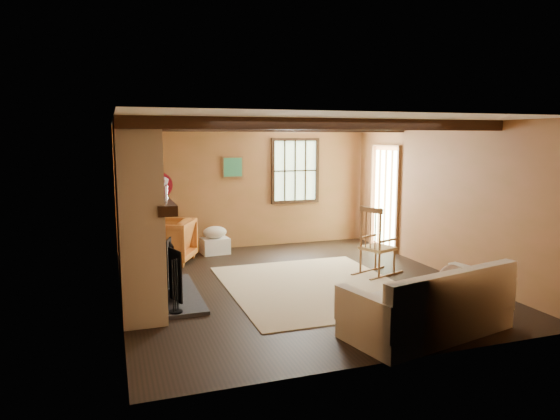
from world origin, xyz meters
name	(u,v)px	position (x,y,z in m)	size (l,w,h in m)	color
ground	(296,284)	(0.00, 0.00, 0.00)	(5.50, 5.50, 0.00)	black
room_envelope	(304,173)	(0.22, 0.26, 1.63)	(5.02, 5.52, 2.44)	#9A5A36
fireplace	(139,219)	(-2.23, 0.00, 1.10)	(1.02, 2.30, 2.40)	#99463B
rug	(314,286)	(0.20, -0.20, 0.00)	(2.50, 3.00, 0.01)	tan
rocking_chair	(376,246)	(1.38, 0.08, 0.47)	(0.90, 0.67, 1.11)	tan
sofa	(431,309)	(0.74, -2.27, 0.28)	(2.09, 1.27, 0.79)	silver
firewood_pile	(154,248)	(-1.85, 2.60, 0.13)	(0.69, 0.13, 0.25)	brown
laundry_basket	(215,246)	(-0.75, 2.34, 0.15)	(0.50, 0.38, 0.30)	white
basket_pillow	(215,232)	(-0.75, 2.34, 0.41)	(0.44, 0.36, 0.22)	silver
armchair	(168,241)	(-1.66, 1.94, 0.38)	(0.82, 0.84, 0.76)	#BF6026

